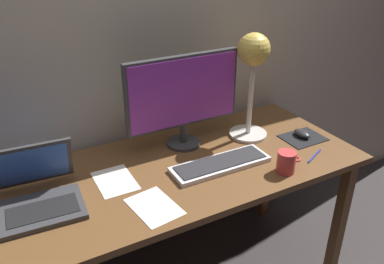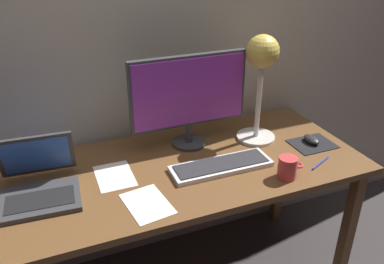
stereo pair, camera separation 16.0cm
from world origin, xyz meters
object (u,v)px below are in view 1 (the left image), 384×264
at_px(monitor, 183,95).
at_px(laptop, 38,188).
at_px(keyboard_main, 221,164).
at_px(mouse, 302,133).
at_px(desk_lamp, 253,64).
at_px(pen, 315,156).
at_px(coffee_mug, 286,162).

bearing_deg(monitor, laptop, -168.56).
xyz_separation_m(monitor, keyboard_main, (0.05, -0.25, -0.24)).
xyz_separation_m(keyboard_main, mouse, (0.50, 0.04, 0.01)).
relative_size(keyboard_main, desk_lamp, 0.87).
relative_size(keyboard_main, laptop, 1.36).
height_order(laptop, pen, laptop).
relative_size(mouse, pen, 0.69).
bearing_deg(keyboard_main, mouse, 4.34).
xyz_separation_m(laptop, mouse, (1.22, -0.08, -0.04)).
xyz_separation_m(monitor, laptop, (-0.68, -0.14, -0.19)).
height_order(laptop, desk_lamp, desk_lamp).
height_order(monitor, coffee_mug, monitor).
relative_size(monitor, coffee_mug, 4.80).
height_order(monitor, keyboard_main, monitor).
bearing_deg(keyboard_main, desk_lamp, 33.36).
distance_m(laptop, coffee_mug, 0.98).
xyz_separation_m(laptop, desk_lamp, (1.00, 0.07, 0.31)).
relative_size(monitor, desk_lamp, 1.07).
distance_m(mouse, pen, 0.19).
bearing_deg(mouse, pen, -115.21).
distance_m(mouse, coffee_mug, 0.35).
xyz_separation_m(keyboard_main, pen, (0.42, -0.13, -0.01)).
distance_m(keyboard_main, coffee_mug, 0.28).
xyz_separation_m(keyboard_main, desk_lamp, (0.28, 0.18, 0.36)).
bearing_deg(coffee_mug, laptop, 163.54).
height_order(desk_lamp, pen, desk_lamp).
distance_m(keyboard_main, pen, 0.44).
bearing_deg(laptop, pen, -12.16).
distance_m(keyboard_main, desk_lamp, 0.49).
distance_m(desk_lamp, mouse, 0.44).
bearing_deg(pen, keyboard_main, 162.27).
distance_m(monitor, mouse, 0.63).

